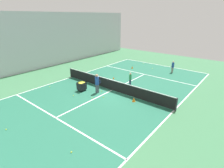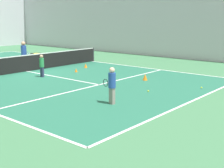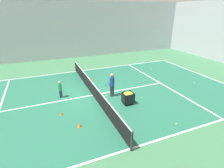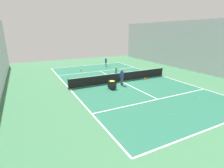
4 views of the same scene
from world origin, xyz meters
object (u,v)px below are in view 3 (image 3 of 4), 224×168
(tennis_net, at_px, (92,89))
(training_cone_0, at_px, (91,79))
(child_midcourt, at_px, (60,88))
(ball_cart, at_px, (128,96))
(coach_at_net, at_px, (112,83))
(training_cone_1, at_px, (61,113))

(tennis_net, distance_m, training_cone_0, 2.70)
(tennis_net, height_order, child_midcourt, child_midcourt)
(ball_cart, height_order, training_cone_0, ball_cart)
(coach_at_net, xyz_separation_m, ball_cart, (1.33, 0.52, -0.38))
(coach_at_net, height_order, ball_cart, coach_at_net)
(coach_at_net, distance_m, child_midcourt, 3.41)
(tennis_net, relative_size, coach_at_net, 6.88)
(tennis_net, bearing_deg, training_cone_1, -54.05)
(tennis_net, bearing_deg, child_midcourt, -103.62)
(tennis_net, height_order, training_cone_1, tennis_net)
(child_midcourt, xyz_separation_m, training_cone_1, (2.17, -0.27, -0.56))
(coach_at_net, bearing_deg, ball_cart, 116.75)
(tennis_net, height_order, coach_at_net, coach_at_net)
(coach_at_net, distance_m, training_cone_0, 3.37)
(tennis_net, bearing_deg, coach_at_net, 61.51)
(training_cone_1, bearing_deg, tennis_net, 125.95)
(ball_cart, distance_m, training_cone_0, 4.71)
(training_cone_0, relative_size, training_cone_1, 1.49)
(ball_cart, xyz_separation_m, training_cone_1, (-0.29, -3.99, -0.44))
(training_cone_0, bearing_deg, tennis_net, -13.54)
(child_midcourt, bearing_deg, ball_cart, -34.24)
(training_cone_1, bearing_deg, training_cone_0, 145.55)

